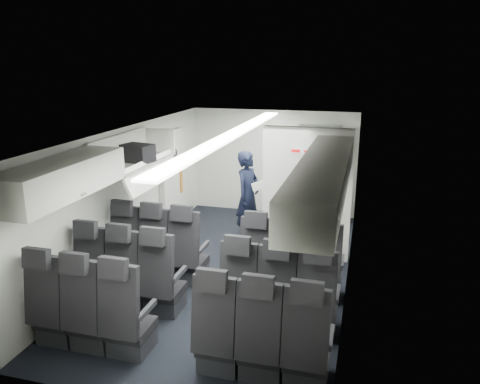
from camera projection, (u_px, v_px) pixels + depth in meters
The scene contains 14 objects.
cabin_shell at pixel (233, 201), 6.88m from camera, with size 3.41×6.01×2.16m.
seat_row_front at pixel (223, 260), 6.58m from camera, with size 3.33×0.56×1.24m.
seat_row_mid at pixel (201, 290), 5.75m from camera, with size 3.33×0.56×1.24m.
seat_row_rear at pixel (172, 329), 4.91m from camera, with size 3.33×0.56×1.24m.
overhead_bin_left_rear at pixel (61, 179), 5.18m from camera, with size 0.53×1.80×0.40m.
overhead_bin_left_front_open at pixel (133, 158), 6.85m from camera, with size 0.64×1.70×0.72m.
overhead_bin_right_rear at pixel (315, 198), 4.47m from camera, with size 0.53×1.80×0.40m.
overhead_bin_right_front at pixel (330, 161), 6.09m from camera, with size 0.53×1.70×0.40m.
bulkhead_partition at pixel (306, 194), 7.39m from camera, with size 1.40×0.15×2.13m.
galley_unit at pixel (317, 174), 9.21m from camera, with size 0.85×0.52×1.90m.
boarding_door at pixel (172, 179), 8.78m from camera, with size 0.12×1.27×1.86m.
flight_attendant at pixel (248, 196), 8.28m from camera, with size 0.59×0.38×1.61m, color black.
carry_on_bag at pixel (138, 153), 6.84m from camera, with size 0.44×0.31×0.26m, color black.
papers at pixel (258, 186), 8.12m from camera, with size 0.21×0.02×0.14m, color white.
Camera 1 is at (1.84, -6.32, 3.14)m, focal length 35.00 mm.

